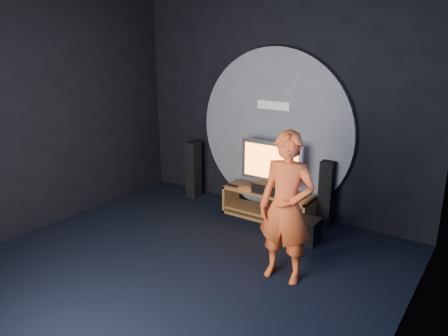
% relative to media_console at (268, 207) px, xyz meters
% --- Properties ---
extents(floor, '(5.00, 5.00, 0.00)m').
position_rel_media_console_xyz_m(floor, '(-0.15, -2.05, -0.19)').
color(floor, black).
rests_on(floor, ground).
extents(back_wall, '(5.00, 0.04, 3.50)m').
position_rel_media_console_xyz_m(back_wall, '(-0.15, 0.45, 1.56)').
color(back_wall, black).
rests_on(back_wall, ground).
extents(left_wall, '(0.04, 5.00, 3.50)m').
position_rel_media_console_xyz_m(left_wall, '(-2.65, -2.05, 1.56)').
color(left_wall, black).
rests_on(left_wall, ground).
extents(right_wall, '(0.04, 5.00, 3.50)m').
position_rel_media_console_xyz_m(right_wall, '(2.35, -2.05, 1.56)').
color(right_wall, black).
rests_on(right_wall, ground).
extents(wall_disc_panel, '(2.60, 0.11, 2.60)m').
position_rel_media_console_xyz_m(wall_disc_panel, '(-0.15, 0.39, 1.11)').
color(wall_disc_panel, '#515156').
rests_on(wall_disc_panel, ground).
extents(media_console, '(1.43, 0.45, 0.45)m').
position_rel_media_console_xyz_m(media_console, '(0.00, 0.00, 0.00)').
color(media_console, '#93602D').
rests_on(media_console, ground).
extents(tv, '(1.01, 0.22, 0.77)m').
position_rel_media_console_xyz_m(tv, '(-0.01, 0.07, 0.67)').
color(tv, '#A3A3AA').
rests_on(tv, media_console).
extents(center_speaker, '(0.40, 0.15, 0.15)m').
position_rel_media_console_xyz_m(center_speaker, '(-0.01, -0.11, 0.33)').
color(center_speaker, black).
rests_on(center_speaker, media_console).
extents(remote, '(0.18, 0.05, 0.02)m').
position_rel_media_console_xyz_m(remote, '(-0.59, -0.12, 0.27)').
color(remote, black).
rests_on(remote, media_console).
extents(tower_speaker_left, '(0.20, 0.22, 1.00)m').
position_rel_media_console_xyz_m(tower_speaker_left, '(-1.56, 0.11, 0.30)').
color(tower_speaker_left, black).
rests_on(tower_speaker_left, ground).
extents(tower_speaker_right, '(0.20, 0.22, 1.00)m').
position_rel_media_console_xyz_m(tower_speaker_right, '(0.82, 0.30, 0.30)').
color(tower_speaker_right, black).
rests_on(tower_speaker_right, ground).
extents(subwoofer, '(0.32, 0.32, 0.35)m').
position_rel_media_console_xyz_m(subwoofer, '(0.84, -0.43, -0.02)').
color(subwoofer, black).
rests_on(subwoofer, ground).
extents(player, '(0.68, 0.48, 1.77)m').
position_rel_media_console_xyz_m(player, '(0.99, -1.43, 0.69)').
color(player, '#CA471B').
rests_on(player, ground).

